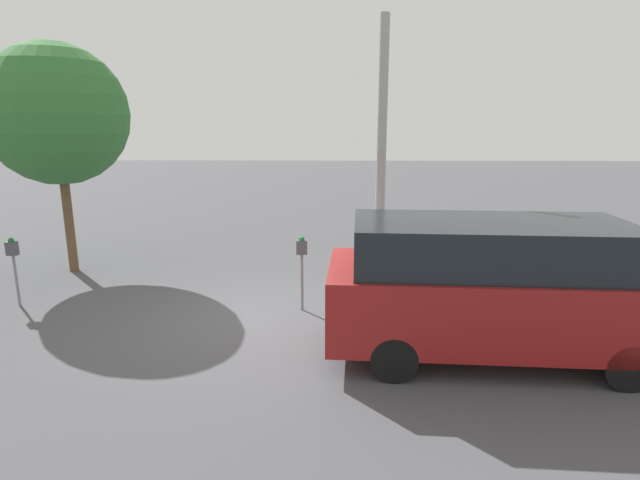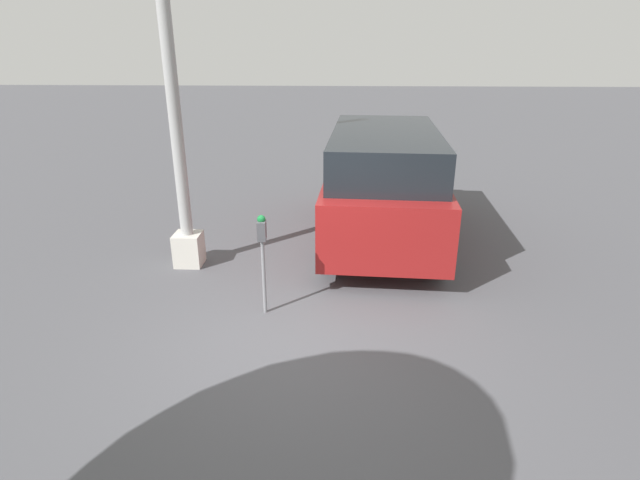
{
  "view_description": "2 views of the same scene",
  "coord_description": "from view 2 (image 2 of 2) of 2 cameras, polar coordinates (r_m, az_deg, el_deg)",
  "views": [
    {
      "loc": [
        1.26,
        -8.37,
        3.41
      ],
      "look_at": [
        1.08,
        0.08,
        1.44
      ],
      "focal_mm": 28.0,
      "sensor_mm": 36.0,
      "label": 1
    },
    {
      "loc": [
        -5.3,
        -0.56,
        3.48
      ],
      "look_at": [
        0.66,
        -0.31,
        1.12
      ],
      "focal_mm": 28.0,
      "sensor_mm": 36.0,
      "label": 2
    }
  ],
  "objects": [
    {
      "name": "parking_meter_near",
      "position": [
        6.59,
        -6.61,
        -0.23
      ],
      "size": [
        0.21,
        0.12,
        1.42
      ],
      "rotation": [
        0.0,
        0.0,
        0.07
      ],
      "color": "gray",
      "rests_on": "ground"
    },
    {
      "name": "ground_plane",
      "position": [
        6.37,
        -3.07,
        -11.58
      ],
      "size": [
        80.0,
        80.0,
        0.0
      ],
      "primitive_type": "plane",
      "color": "#4C4C51"
    },
    {
      "name": "lamp_post",
      "position": [
        8.12,
        -15.96,
        10.66
      ],
      "size": [
        0.44,
        0.44,
        5.5
      ],
      "color": "beige",
      "rests_on": "ground"
    },
    {
      "name": "parked_van",
      "position": [
        9.29,
        7.25,
        6.62
      ],
      "size": [
        4.98,
        2.28,
        2.06
      ],
      "rotation": [
        0.0,
        0.0,
        -0.06
      ],
      "color": "maroon",
      "rests_on": "ground"
    }
  ]
}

